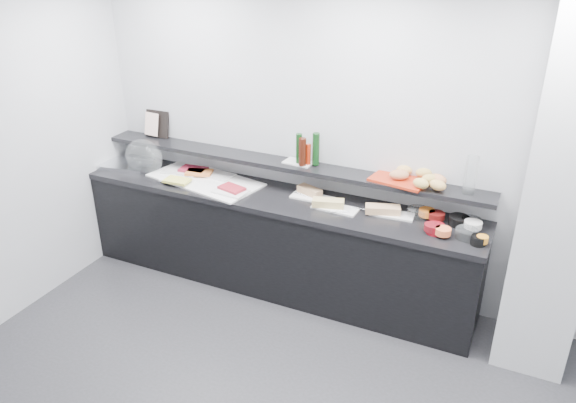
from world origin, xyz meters
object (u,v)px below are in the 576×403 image
at_px(condiment_tray, 299,162).
at_px(bread_tray, 400,179).
at_px(cloche_base, 126,165).
at_px(carafe, 471,175).
at_px(sandwich_plate_mid, 335,208).
at_px(framed_print, 157,124).

xyz_separation_m(condiment_tray, bread_tray, (0.89, -0.01, 0.00)).
relative_size(cloche_base, carafe, 1.60).
distance_m(sandwich_plate_mid, condiment_tray, 0.55).
distance_m(cloche_base, condiment_tray, 1.77).
xyz_separation_m(cloche_base, carafe, (3.17, 0.20, 0.38)).
height_order(sandwich_plate_mid, condiment_tray, condiment_tray).
xyz_separation_m(sandwich_plate_mid, bread_tray, (0.46, 0.23, 0.25)).
relative_size(bread_tray, carafe, 1.45).
distance_m(framed_print, bread_tray, 2.43).
bearing_deg(cloche_base, framed_print, 43.39).
bearing_deg(sandwich_plate_mid, bread_tray, 28.86).
bearing_deg(condiment_tray, bread_tray, 3.70).
distance_m(framed_print, condiment_tray, 1.54).
bearing_deg(sandwich_plate_mid, condiment_tray, 154.67).
bearing_deg(condiment_tray, carafe, 3.24).
height_order(sandwich_plate_mid, bread_tray, bread_tray).
distance_m(condiment_tray, bread_tray, 0.89).
height_order(condiment_tray, bread_tray, bread_tray).
relative_size(condiment_tray, bread_tray, 0.58).
bearing_deg(bread_tray, framed_print, -172.63).
bearing_deg(sandwich_plate_mid, cloche_base, -177.77).
relative_size(sandwich_plate_mid, carafe, 1.26).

